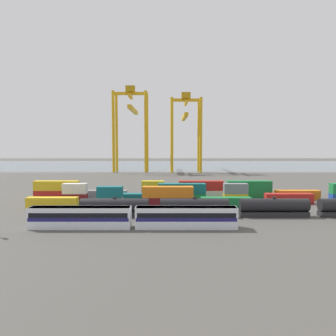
{
  "coord_description": "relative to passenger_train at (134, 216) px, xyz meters",
  "views": [
    {
      "loc": [
        -3.91,
        -83.38,
        15.59
      ],
      "look_at": [
        -4.03,
        15.7,
        8.05
      ],
      "focal_mm": 35.4,
      "sensor_mm": 36.0,
      "label": 1
    }
  ],
  "objects": [
    {
      "name": "shipping_container_17",
      "position": [
        -24.19,
        30.29,
        1.76
      ],
      "size": [
        12.1,
        2.44,
        2.6
      ],
      "primitive_type": "cube",
      "color": "gold",
      "rests_on": "shipping_container_16"
    },
    {
      "name": "shipping_container_9",
      "position": [
        9.99,
        24.46,
        -0.84
      ],
      "size": [
        12.1,
        2.44,
        2.6
      ],
      "primitive_type": "cube",
      "color": "#197538",
      "rests_on": "ground_plane"
    },
    {
      "name": "passenger_train",
      "position": [
        0.0,
        0.0,
        0.0
      ],
      "size": [
        37.92,
        3.14,
        3.9
      ],
      "color": "silver",
      "rests_on": "ground_plane"
    },
    {
      "name": "ground_plane",
      "position": [
        10.3,
        63.64,
        -2.14
      ],
      "size": [
        420.0,
        420.0,
        0.0
      ],
      "primitive_type": "plane",
      "color": "#4C4944"
    },
    {
      "name": "shipping_container_13",
      "position": [
        37.49,
        24.46,
        -0.84
      ],
      "size": [
        12.1,
        2.44,
        2.6
      ],
      "primitive_type": "cube",
      "color": "#AD211C",
      "rests_on": "ground_plane"
    },
    {
      "name": "shipping_container_21",
      "position": [
        15.43,
        30.29,
        -0.84
      ],
      "size": [
        12.1,
        2.44,
        2.6
      ],
      "primitive_type": "cube",
      "color": "silver",
      "rests_on": "ground_plane"
    },
    {
      "name": "shipping_container_24",
      "position": [
        28.64,
        30.29,
        1.76
      ],
      "size": [
        12.1,
        2.44,
        2.6
      ],
      "primitive_type": "cube",
      "color": "#197538",
      "rests_on": "shipping_container_23"
    },
    {
      "name": "shipping_container_19",
      "position": [
        2.22,
        30.29,
        -0.84
      ],
      "size": [
        6.04,
        2.44,
        2.6
      ],
      "primitive_type": "cube",
      "color": "slate",
      "rests_on": "ground_plane"
    },
    {
      "name": "shipping_container_0",
      "position": [
        -21.33,
        18.63,
        -0.84
      ],
      "size": [
        12.1,
        2.44,
        2.6
      ],
      "primitive_type": "cube",
      "color": "gold",
      "rests_on": "ground_plane"
    },
    {
      "name": "shipping_container_8",
      "position": [
        -3.75,
        24.46,
        -0.84
      ],
      "size": [
        12.1,
        2.44,
        2.6
      ],
      "primitive_type": "cube",
      "color": "#146066",
      "rests_on": "ground_plane"
    },
    {
      "name": "shipping_container_6",
      "position": [
        -17.5,
        24.46,
        -0.84
      ],
      "size": [
        6.04,
        2.44,
        2.6
      ],
      "primitive_type": "cube",
      "color": "maroon",
      "rests_on": "ground_plane"
    },
    {
      "name": "shipping_container_22",
      "position": [
        15.43,
        30.29,
        1.76
      ],
      "size": [
        12.1,
        2.44,
        2.6
      ],
      "primitive_type": "cube",
      "color": "#AD211C",
      "rests_on": "shipping_container_21"
    },
    {
      "name": "shipping_container_2",
      "position": [
        -7.49,
        18.63,
        1.76
      ],
      "size": [
        6.04,
        2.44,
        2.6
      ],
      "primitive_type": "cube",
      "color": "#146066",
      "rests_on": "shipping_container_1"
    },
    {
      "name": "shipping_container_4",
      "position": [
        6.35,
        18.63,
        1.76
      ],
      "size": [
        12.1,
        2.44,
        2.6
      ],
      "primitive_type": "cube",
      "color": "orange",
      "rests_on": "shipping_container_3"
    },
    {
      "name": "shipping_container_3",
      "position": [
        6.35,
        18.63,
        -0.84
      ],
      "size": [
        12.1,
        2.44,
        2.6
      ],
      "primitive_type": "cube",
      "color": "maroon",
      "rests_on": "ground_plane"
    },
    {
      "name": "shipping_container_5",
      "position": [
        20.19,
        18.63,
        -0.84
      ],
      "size": [
        12.1,
        2.44,
        2.6
      ],
      "primitive_type": "cube",
      "color": "#197538",
      "rests_on": "ground_plane"
    },
    {
      "name": "gantry_crane_west",
      "position": [
        -13.78,
        123.46,
        26.33
      ],
      "size": [
        18.59,
        40.87,
        45.95
      ],
      "color": "gold",
      "rests_on": "ground_plane"
    },
    {
      "name": "shipping_container_10",
      "position": [
        9.99,
        24.46,
        1.76
      ],
      "size": [
        12.1,
        2.44,
        2.6
      ],
      "primitive_type": "cube",
      "color": "#146066",
      "rests_on": "shipping_container_9"
    },
    {
      "name": "gantry_crane_central",
      "position": [
        16.0,
        123.53,
        23.97
      ],
      "size": [
        16.73,
        40.79,
        42.48
      ],
      "color": "gold",
      "rests_on": "ground_plane"
    },
    {
      "name": "freight_tank_row",
      "position": [
        20.41,
        9.46,
        -0.19
      ],
      "size": [
        65.1,
        2.74,
        4.2
      ],
      "color": "#232326",
      "rests_on": "ground_plane"
    },
    {
      "name": "shipping_container_12",
      "position": [
        23.74,
        24.46,
        1.76
      ],
      "size": [
        6.04,
        2.44,
        2.6
      ],
      "primitive_type": "cube",
      "color": "slate",
      "rests_on": "shipping_container_11"
    },
    {
      "name": "shipping_container_7",
      "position": [
        -17.5,
        24.46,
        1.76
      ],
      "size": [
        6.04,
        2.44,
        2.6
      ],
      "primitive_type": "cube",
      "color": "silver",
      "rests_on": "shipping_container_6"
    },
    {
      "name": "shipping_container_25",
      "position": [
        41.85,
        30.29,
        -0.84
      ],
      "size": [
        12.1,
        2.44,
        2.6
      ],
      "primitive_type": "cube",
      "color": "orange",
      "rests_on": "ground_plane"
    },
    {
      "name": "shipping_container_20",
      "position": [
        2.22,
        30.29,
        1.76
      ],
      "size": [
        6.04,
        2.44,
        2.6
      ],
      "primitive_type": "cube",
      "color": "gold",
      "rests_on": "shipping_container_19"
    },
    {
      "name": "harbour_water",
      "position": [
        10.3,
        169.48,
        -2.14
      ],
      "size": [
        400.0,
        110.0,
        0.01
      ],
      "primitive_type": "cube",
      "color": "slate",
      "rests_on": "ground_plane"
    },
    {
      "name": "shipping_container_18",
      "position": [
        -10.98,
        30.29,
        -0.84
      ],
      "size": [
        12.1,
        2.44,
        2.6
      ],
      "primitive_type": "cube",
      "color": "slate",
      "rests_on": "ground_plane"
    },
    {
      "name": "shipping_container_16",
      "position": [
        -24.19,
        30.29,
        -0.84
      ],
      "size": [
        12.1,
        2.44,
        2.6
      ],
      "primitive_type": "cube",
      "color": "#AD211C",
      "rests_on": "ground_plane"
    },
    {
      "name": "shipping_container_11",
      "position": [
        23.74,
        24.46,
        -0.84
      ],
      "size": [
        6.04,
        2.44,
        2.6
      ],
      "primitive_type": "cube",
      "color": "gold",
      "rests_on": "ground_plane"
    },
    {
      "name": "shipping_container_23",
      "position": [
        28.64,
        30.29,
        -0.84
      ],
      "size": [
        12.1,
        2.44,
        2.6
      ],
      "primitive_type": "cube",
      "color": "#197538",
      "rests_on": "ground_plane"
    },
    {
      "name": "shipping_container_1",
      "position": [
        -7.49,
        18.63,
        -0.84
      ],
      "size": [
        6.04,
        2.44,
        2.6
      ],
      "primitive_type": "cube",
      "color": "slate",
      "rests_on": "ground_plane"
    }
  ]
}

